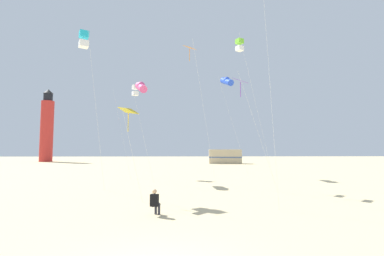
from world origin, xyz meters
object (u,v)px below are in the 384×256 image
at_px(kite_tube_blue, 227,81).
at_px(kite_diamond_orange, 191,54).
at_px(kite_box_lime, 240,45).
at_px(rv_van_tan, 225,157).
at_px(kite_flyer_standing, 155,201).
at_px(lighthouse_distant, 47,128).
at_px(kite_diamond_violet, 241,84).
at_px(kite_box_cyan, 84,40).
at_px(kite_box_white, 135,90).
at_px(kite_diamond_gold, 129,113).
at_px(kite_tube_rainbow, 141,87).

height_order(kite_tube_blue, kite_diamond_orange, kite_diamond_orange).
distance_m(kite_box_lime, rv_van_tan, 31.72).
bearing_deg(kite_tube_blue, kite_flyer_standing, -108.77).
bearing_deg(lighthouse_distant, kite_box_lime, -46.38).
bearing_deg(kite_flyer_standing, kite_diamond_violet, -109.55).
bearing_deg(kite_diamond_violet, lighthouse_distant, 128.68).
xyz_separation_m(kite_diamond_orange, kite_box_lime, (4.73, 2.18, 1.64)).
bearing_deg(kite_tube_blue, kite_box_cyan, -136.64).
height_order(kite_diamond_violet, kite_box_lime, kite_box_lime).
bearing_deg(rv_van_tan, kite_box_white, -115.38).
height_order(kite_box_lime, rv_van_tan, kite_box_lime).
bearing_deg(rv_van_tan, kite_flyer_standing, -99.30).
relative_size(kite_flyer_standing, kite_box_lime, 0.09).
relative_size(kite_diamond_orange, lighthouse_distant, 0.71).
xyz_separation_m(kite_diamond_gold, lighthouse_distant, (-28.45, 48.58, 2.93)).
bearing_deg(kite_box_lime, kite_box_cyan, -152.50).
distance_m(kite_flyer_standing, kite_box_cyan, 13.30).
relative_size(kite_flyer_standing, kite_tube_rainbow, 0.12).
bearing_deg(kite_box_white, kite_box_lime, -23.15).
xyz_separation_m(kite_flyer_standing, kite_diamond_gold, (-1.88, 3.27, 4.29)).
height_order(kite_box_cyan, rv_van_tan, kite_box_cyan).
distance_m(kite_diamond_gold, kite_diamond_violet, 8.70).
height_order(kite_diamond_gold, lighthouse_distant, lighthouse_distant).
height_order(kite_flyer_standing, kite_tube_blue, kite_tube_blue).
distance_m(kite_box_white, rv_van_tan, 29.47).
bearing_deg(kite_flyer_standing, kite_tube_blue, -91.39).
distance_m(kite_box_white, kite_box_cyan, 11.18).
bearing_deg(rv_van_tan, kite_diamond_orange, -100.35).
bearing_deg(kite_diamond_gold, kite_diamond_violet, 28.33).
bearing_deg(kite_diamond_gold, kite_diamond_orange, 64.11).
distance_m(kite_flyer_standing, kite_box_lime, 19.06).
bearing_deg(kite_tube_blue, kite_diamond_orange, -121.37).
bearing_deg(kite_flyer_standing, lighthouse_distant, -42.30).
bearing_deg(rv_van_tan, kite_box_lime, -92.42).
xyz_separation_m(kite_diamond_gold, kite_tube_rainbow, (-0.84, 9.72, 3.74)).
bearing_deg(kite_tube_rainbow, kite_flyer_standing, -78.16).
relative_size(kite_tube_blue, kite_diamond_orange, 0.94).
bearing_deg(kite_diamond_gold, kite_tube_blue, 61.43).
bearing_deg(kite_tube_rainbow, kite_box_lime, 0.82).
xyz_separation_m(kite_box_cyan, lighthouse_distant, (-24.56, 45.16, -2.71)).
relative_size(kite_tube_rainbow, kite_box_lime, 0.70).
relative_size(kite_diamond_violet, kite_box_cyan, 0.72).
distance_m(kite_diamond_gold, kite_diamond_orange, 10.55).
height_order(kite_diamond_orange, rv_van_tan, kite_diamond_orange).
bearing_deg(kite_tube_rainbow, kite_diamond_orange, -24.20).
distance_m(kite_box_white, kite_diamond_orange, 9.17).
relative_size(kite_diamond_violet, kite_diamond_orange, 0.68).
distance_m(kite_tube_blue, kite_box_cyan, 16.30).
bearing_deg(kite_box_lime, lighthouse_distant, 133.62).
height_order(kite_tube_blue, kite_box_cyan, kite_tube_blue).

